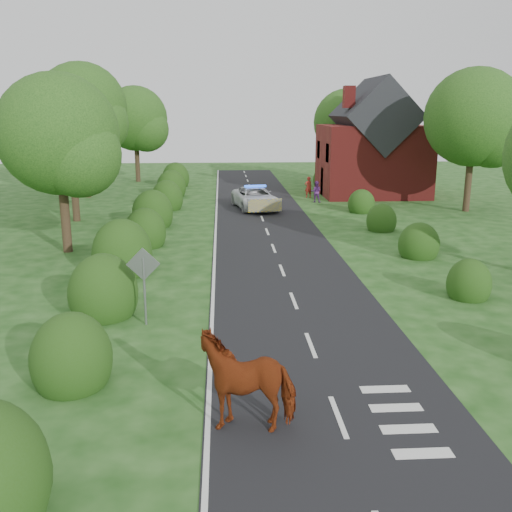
{
  "coord_description": "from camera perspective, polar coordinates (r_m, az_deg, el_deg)",
  "views": [
    {
      "loc": [
        -2.52,
        -15.29,
        6.65
      ],
      "look_at": [
        -1.26,
        5.54,
        1.3
      ],
      "focal_mm": 40.0,
      "sensor_mm": 36.0,
      "label": 1
    }
  ],
  "objects": [
    {
      "name": "ground",
      "position": [
        16.86,
        5.49,
        -8.92
      ],
      "size": [
        120.0,
        120.0,
        0.0
      ],
      "primitive_type": "plane",
      "color": "#184412"
    },
    {
      "name": "road",
      "position": [
        31.11,
        1.27,
        2.06
      ],
      "size": [
        6.0,
        70.0,
        0.02
      ],
      "primitive_type": "cube",
      "color": "black",
      "rests_on": "ground"
    },
    {
      "name": "road_markings",
      "position": [
        29.0,
        -1.55,
        1.17
      ],
      "size": [
        4.96,
        70.0,
        0.01
      ],
      "color": "white",
      "rests_on": "road"
    },
    {
      "name": "hedgerow_left",
      "position": [
        27.9,
        -11.61,
        1.88
      ],
      "size": [
        2.75,
        50.41,
        3.0
      ],
      "color": "#264C14",
      "rests_on": "ground"
    },
    {
      "name": "hedgerow_right",
      "position": [
        28.68,
        15.17,
        1.6
      ],
      "size": [
        2.1,
        45.78,
        2.1
      ],
      "color": "#264C14",
      "rests_on": "ground"
    },
    {
      "name": "tree_left_a",
      "position": [
        28.12,
        -18.7,
        10.97
      ],
      "size": [
        5.74,
        5.6,
        8.38
      ],
      "color": "#332316",
      "rests_on": "ground"
    },
    {
      "name": "tree_left_b",
      "position": [
        36.25,
        -17.74,
        11.18
      ],
      "size": [
        5.74,
        5.6,
        8.07
      ],
      "color": "#332316",
      "rests_on": "ground"
    },
    {
      "name": "tree_left_c",
      "position": [
        46.25,
        -16.65,
        13.66
      ],
      "size": [
        6.97,
        6.8,
        10.22
      ],
      "color": "#332316",
      "rests_on": "ground"
    },
    {
      "name": "tree_left_d",
      "position": [
        55.68,
        -11.72,
        13.05
      ],
      "size": [
        6.15,
        6.0,
        8.89
      ],
      "color": "#332316",
      "rests_on": "ground"
    },
    {
      "name": "tree_right_b",
      "position": [
        40.76,
        21.42,
        12.42
      ],
      "size": [
        6.56,
        6.4,
        9.4
      ],
      "color": "#332316",
      "rests_on": "ground"
    },
    {
      "name": "tree_right_c",
      "position": [
        54.44,
        9.28,
        12.83
      ],
      "size": [
        6.15,
        6.0,
        8.58
      ],
      "color": "#332316",
      "rests_on": "ground"
    },
    {
      "name": "road_sign",
      "position": [
        18.16,
        -11.17,
        -1.86
      ],
      "size": [
        1.06,
        0.08,
        2.53
      ],
      "color": "gray",
      "rests_on": "ground"
    },
    {
      "name": "house",
      "position": [
        46.94,
        11.58,
        10.6
      ],
      "size": [
        8.0,
        7.4,
        9.17
      ],
      "color": "maroon",
      "rests_on": "ground"
    },
    {
      "name": "cow",
      "position": [
        12.69,
        -0.87,
        -12.69
      ],
      "size": [
        2.51,
        1.4,
        1.75
      ],
      "primitive_type": "imported",
      "rotation": [
        0.0,
        0.0,
        -1.61
      ],
      "color": "#64220E",
      "rests_on": "ground"
    },
    {
      "name": "police_van",
      "position": [
        39.56,
        -0.08,
        5.81
      ],
      "size": [
        3.41,
        5.8,
        1.65
      ],
      "rotation": [
        0.0,
        0.0,
        0.18
      ],
      "color": "silver",
      "rests_on": "ground"
    },
    {
      "name": "pedestrian_red",
      "position": [
        44.95,
        5.25,
        6.87
      ],
      "size": [
        0.69,
        0.55,
        1.64
      ],
      "primitive_type": "imported",
      "rotation": [
        0.0,
        0.0,
        3.45
      ],
      "color": "#AF2C23",
      "rests_on": "ground"
    },
    {
      "name": "pedestrian_purple",
      "position": [
        42.72,
        6.02,
        6.41
      ],
      "size": [
        0.86,
        0.74,
        1.56
      ],
      "primitive_type": "imported",
      "rotation": [
        0.0,
        0.0,
        2.93
      ],
      "color": "#5B2570",
      "rests_on": "ground"
    }
  ]
}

